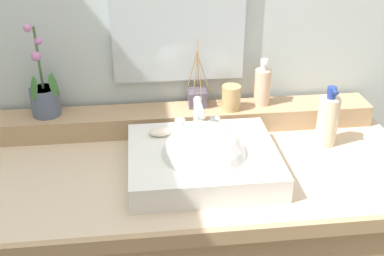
{
  "coord_description": "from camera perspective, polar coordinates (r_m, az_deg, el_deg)",
  "views": [
    {
      "loc": [
        -0.12,
        -1.23,
        1.66
      ],
      "look_at": [
        0.02,
        -0.01,
        1.01
      ],
      "focal_mm": 44.61,
      "sensor_mm": 36.0,
      "label": 1
    }
  ],
  "objects": [
    {
      "name": "soap_bar",
      "position": [
        1.46,
        -3.85,
        -0.47
      ],
      "size": [
        0.07,
        0.04,
        0.02
      ],
      "primitive_type": "ellipsoid",
      "color": "#EFDDC9",
      "rests_on": "sink_basin"
    },
    {
      "name": "back_ledge",
      "position": [
        1.65,
        -1.66,
        1.1
      ],
      "size": [
        1.35,
        0.13,
        0.07
      ],
      "primitive_type": "cube",
      "color": "tan",
      "rests_on": "vanity_cabinet"
    },
    {
      "name": "soap_dispenser",
      "position": [
        1.66,
        8.43,
        5.02
      ],
      "size": [
        0.06,
        0.06,
        0.16
      ],
      "color": "beige",
      "rests_on": "back_ledge"
    },
    {
      "name": "mirror",
      "position": [
        1.59,
        -1.65,
        13.47
      ],
      "size": [
        0.44,
        0.02,
        0.46
      ],
      "primitive_type": "cube",
      "color": "silver"
    },
    {
      "name": "potted_plant",
      "position": [
        1.64,
        -17.21,
        3.65
      ],
      "size": [
        0.1,
        0.1,
        0.31
      ],
      "color": "#4E5C76",
      "rests_on": "back_ledge"
    },
    {
      "name": "reed_diffuser",
      "position": [
        1.65,
        0.63,
        3.72
      ],
      "size": [
        0.08,
        0.09,
        0.24
      ],
      "color": "#564C5C",
      "rests_on": "back_ledge"
    },
    {
      "name": "lotion_bottle",
      "position": [
        1.59,
        15.91,
        0.93
      ],
      "size": [
        0.07,
        0.07,
        0.2
      ],
      "color": "beige",
      "rests_on": "vanity_cabinet"
    },
    {
      "name": "tumbler_cup",
      "position": [
        1.62,
        4.7,
        3.63
      ],
      "size": [
        0.06,
        0.06,
        0.09
      ],
      "primitive_type": "cylinder",
      "color": "tan",
      "rests_on": "back_ledge"
    },
    {
      "name": "sink_basin",
      "position": [
        1.4,
        1.35,
        -4.15
      ],
      "size": [
        0.43,
        0.37,
        0.28
      ],
      "color": "white",
      "rests_on": "vanity_cabinet"
    }
  ]
}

